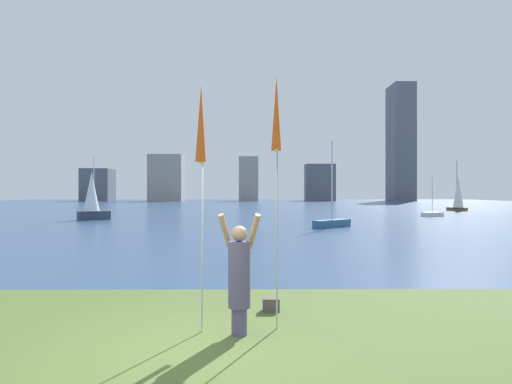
{
  "coord_description": "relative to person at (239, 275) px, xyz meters",
  "views": [
    {
      "loc": [
        0.99,
        -6.06,
        2.13
      ],
      "look_at": [
        1.16,
        15.12,
        2.11
      ],
      "focal_mm": 32.04,
      "sensor_mm": 36.0,
      "label": 1
    }
  ],
  "objects": [
    {
      "name": "skyline_tower_4",
      "position": [
        34.82,
        99.35,
        12.6
      ],
      "size": [
        4.79,
        7.99,
        26.98
      ],
      "color": "#565B66",
      "rests_on": "ground"
    },
    {
      "name": "ground",
      "position": [
        -0.79,
        50.24,
        -0.95
      ],
      "size": [
        120.0,
        138.0,
        0.12
      ],
      "color": "#475B28"
    },
    {
      "name": "person",
      "position": [
        0.0,
        0.0,
        0.0
      ],
      "size": [
        0.66,
        0.49,
        1.81
      ],
      "rotation": [
        0.0,
        0.0,
        -0.07
      ],
      "color": "#594C72",
      "rests_on": "ground"
    },
    {
      "name": "kite_flag_right",
      "position": [
        0.57,
        0.4,
        2.37
      ],
      "size": [
        0.16,
        0.41,
        3.94
      ],
      "color": "#B2B2B7",
      "rests_on": "ground"
    },
    {
      "name": "sailboat_1",
      "position": [
        4.94,
        20.35,
        -0.56
      ],
      "size": [
        2.57,
        2.43,
        5.14
      ],
      "color": "#2D6084",
      "rests_on": "ground"
    },
    {
      "name": "skyline_tower_0",
      "position": [
        -35.37,
        98.34,
        2.8
      ],
      "size": [
        6.49,
        6.22,
        7.39
      ],
      "color": "#565B66",
      "rests_on": "ground"
    },
    {
      "name": "skyline_tower_1",
      "position": [
        -19.49,
        98.14,
        4.39
      ],
      "size": [
        7.63,
        6.45,
        10.55
      ],
      "color": "gray",
      "rests_on": "ground"
    },
    {
      "name": "sailboat_5",
      "position": [
        15.59,
        32.11,
        -0.67
      ],
      "size": [
        1.9,
        1.35,
        3.47
      ],
      "color": "white",
      "rests_on": "ground"
    },
    {
      "name": "skyline_tower_3",
      "position": [
        16.05,
        100.31,
        3.4
      ],
      "size": [
        6.78,
        4.74,
        8.57
      ],
      "color": "#565B66",
      "rests_on": "ground"
    },
    {
      "name": "sailboat_2",
      "position": [
        -11.92,
        27.75,
        0.85
      ],
      "size": [
        2.35,
        1.96,
        4.76
      ],
      "color": "#333D51",
      "rests_on": "ground"
    },
    {
      "name": "skyline_tower_2",
      "position": [
        -0.65,
        98.2,
        4.19
      ],
      "size": [
        4.38,
        4.06,
        10.15
      ],
      "color": "gray",
      "rests_on": "ground"
    },
    {
      "name": "bag",
      "position": [
        0.53,
        1.34,
        -0.77
      ],
      "size": [
        0.3,
        0.21,
        0.23
      ],
      "color": "#4C4742",
      "rests_on": "ground"
    },
    {
      "name": "kite_flag_left",
      "position": [
        -0.57,
        0.04,
        2.17
      ],
      "size": [
        0.16,
        0.38,
        3.73
      ],
      "color": "#B2B2B7",
      "rests_on": "ground"
    },
    {
      "name": "sailboat_4",
      "position": [
        22.96,
        43.47,
        0.99
      ],
      "size": [
        1.79,
        2.17,
        5.54
      ],
      "color": "brown",
      "rests_on": "ground"
    }
  ]
}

